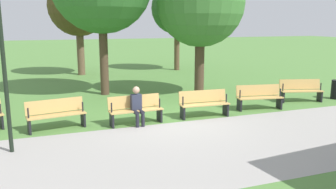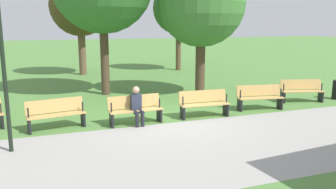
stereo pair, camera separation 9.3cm
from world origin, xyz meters
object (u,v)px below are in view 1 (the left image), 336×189
Objects in this scene: bench_2 at (204,103)px; lamp_post at (1,38)px; tree_2 at (177,9)px; tree_0 at (78,6)px; bench_0 at (301,90)px; trash_bin at (336,90)px; person_seated at (137,105)px; tree_1 at (201,3)px; bench_4 at (56,114)px; bench_1 at (259,97)px; bench_3 at (135,109)px.

bench_2 is 6.46m from lamp_post.
tree_0 is at bearing 0.28° from tree_2.
bench_0 is 2.22× the size of trash_bin.
person_seated is 12.17m from tree_0.
tree_1 is at bearing -25.23° from bench_0.
trash_bin is at bearing 172.78° from bench_4.
bench_2 is at bearing 67.14° from tree_1.
bench_2 is 0.29× the size of tree_0.
tree_2 is (-1.25, -11.30, 3.57)m from bench_1.
trash_bin is (-2.84, 10.89, -3.65)m from tree_2.
bench_0 is 0.30× the size of tree_2.
bench_2 is 6.49m from trash_bin.
tree_1 is 1.47× the size of lamp_post.
bench_2 and bench_4 have the same top height.
bench_3 is 4.41m from lamp_post.
tree_1 is (-3.85, -3.67, 3.30)m from person_seated.
lamp_post is at bearing 9.20° from trash_bin.
lamp_post is at bearing 53.57° from tree_2.
tree_1 reaches higher than person_seated.
trash_bin is at bearing 104.61° from tree_2.
tree_2 is (-2.13, -8.03, 0.10)m from tree_1.
trash_bin is (-1.77, 0.10, -0.08)m from bench_0.
tree_1 is at bearing 117.61° from tree_0.
tree_2 is (-8.36, -11.30, 3.57)m from bench_4.
bench_4 is at bearing 9.32° from bench_1.
bench_0 is 1.01× the size of bench_1.
bench_2 is 1.42× the size of person_seated.
bench_2 is 2.38m from bench_3.
bench_3 is (7.07, 0.76, 0.00)m from bench_0.
bench_0 is at bearing 173.77° from bench_4.
trash_bin is at bearing 150.08° from tree_1.
tree_1 is at bearing -139.48° from person_seated.
bench_0 is 0.30× the size of tree_1.
bench_3 is at bearing 164.51° from bench_4.
bench_0 is 1.02× the size of bench_3.
bench_4 is at bearing 53.49° from tree_2.
tree_2 is at bearing -126.43° from lamp_post.
trash_bin is at bearing -178.80° from bench_3.
person_seated is 0.20× the size of tree_0.
person_seated is at bearing 62.92° from tree_2.
bench_2 is 5.16m from tree_1.
tree_0 is 9.02m from tree_1.
lamp_post reaches higher than bench_0.
lamp_post is 12.73m from trash_bin.
bench_4 is (9.43, 0.51, 0.00)m from bench_0.
person_seated is (7.05, 0.91, 0.17)m from bench_0.
person_seated reaches higher than bench_1.
bench_0 is at bearing -176.93° from bench_3.
lamp_post is at bearing 15.55° from person_seated.
bench_1 is at bearing -178.30° from person_seated.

